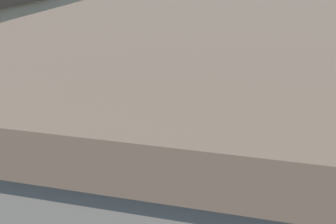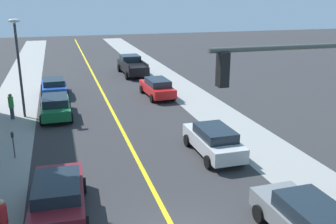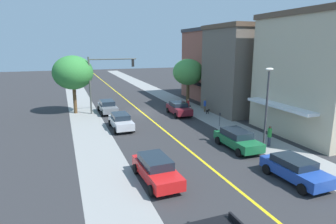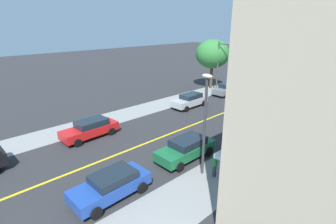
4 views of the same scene
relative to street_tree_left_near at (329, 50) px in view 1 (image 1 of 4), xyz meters
The scene contains 19 objects.
ground_plane 9.41m from the street_tree_left_near, 163.05° to the left, with size 140.00×140.00×0.00m, color #2D2D30.
sidewalk_left 15.43m from the street_tree_left_near, behind, with size 3.41×126.00×0.01m, color gray.
sidewalk_right 5.51m from the street_tree_left_near, 111.68° to the left, with size 3.41×126.00×0.01m, color gray.
road_centerline_stripe 9.41m from the street_tree_left_near, 163.05° to the left, with size 0.20×126.00×0.00m, color yellow.
corner_shop_building 22.46m from the street_tree_left_near, 163.93° to the left, with size 12.05×7.93×10.44m.
street_tree_left_near is the anchor object (origin of this frame).
fire_hydrant 14.75m from the street_tree_left_near, 163.49° to the left, with size 0.44×0.24×0.79m.
parking_meter 18.00m from the street_tree_left_near, 140.44° to the left, with size 0.12×0.18×1.37m.
traffic_light_mast 3.67m from the street_tree_left_near, 163.26° to the left, with size 5.75×0.32×6.77m.
street_lamp 22.71m from the street_tree_left_near, 126.51° to the left, with size 0.70×0.36×6.41m.
red_sedan_right_curb 21.56m from the street_tree_left_near, 99.90° to the left, with size 2.09×4.74×1.49m.
maroon_sedan_left_curb 13.24m from the street_tree_left_near, 155.76° to the left, with size 2.21×4.52×1.49m.
green_sedan_left_curb 21.38m from the street_tree_left_near, 123.12° to the left, with size 2.04×4.59×1.47m.
grey_sedan_right_curb 5.65m from the street_tree_left_near, 162.03° to the left, with size 2.07×4.56×1.50m.
silver_sedan_right_curb 10.44m from the street_tree_left_near, 113.70° to the left, with size 1.97×4.47×1.50m.
pedestrian_blue_shirt 16.35m from the street_tree_left_near, 162.54° to the left, with size 0.32×0.32×1.61m.
pedestrian_red_shirt 14.38m from the street_tree_left_near, 163.27° to the left, with size 0.32×0.32×1.59m.
pedestrian_green_shirt 23.26m from the street_tree_left_near, 128.40° to the left, with size 0.33×0.33×1.71m.
small_dog 16.68m from the street_tree_left_near, 158.46° to the left, with size 0.71×0.52×0.55m.
Camera 1 is at (-22.22, 2.89, 11.73)m, focal length 40.28 mm.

